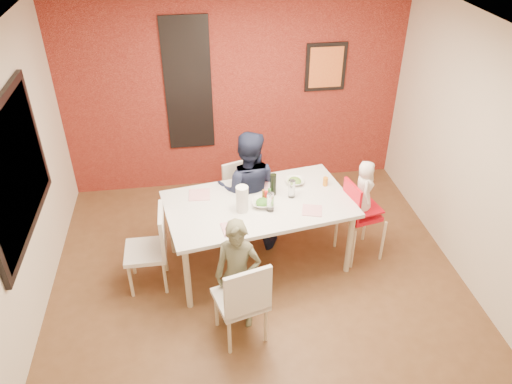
{
  "coord_description": "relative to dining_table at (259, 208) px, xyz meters",
  "views": [
    {
      "loc": [
        -0.62,
        -3.93,
        3.86
      ],
      "look_at": [
        0.0,
        0.3,
        1.05
      ],
      "focal_mm": 35.0,
      "sensor_mm": 36.0,
      "label": 1
    }
  ],
  "objects": [
    {
      "name": "glassblock_surround",
      "position": [
        -0.65,
        1.78,
        0.75
      ],
      "size": [
        0.6,
        0.03,
        1.76
      ],
      "primitive_type": "cube",
      "color": "black",
      "rests_on": "wall_back"
    },
    {
      "name": "chair_near",
      "position": [
        -0.31,
        -1.11,
        -0.21
      ],
      "size": [
        0.55,
        0.55,
        0.96
      ],
      "rotation": [
        0.0,
        0.0,
        3.4
      ],
      "color": "silver",
      "rests_on": "ground"
    },
    {
      "name": "condiment_brown",
      "position": [
        0.06,
        0.04,
        0.14
      ],
      "size": [
        0.03,
        0.03,
        0.13
      ],
      "primitive_type": "cylinder",
      "color": "brown",
      "rests_on": "dining_table"
    },
    {
      "name": "plate_near_right",
      "position": [
        0.53,
        -0.23,
        0.08
      ],
      "size": [
        0.25,
        0.25,
        0.01
      ],
      "primitive_type": "cube",
      "rotation": [
        0.0,
        0.0,
        -0.29
      ],
      "color": "white",
      "rests_on": "dining_table"
    },
    {
      "name": "plate_far_left",
      "position": [
        -0.62,
        0.23,
        0.08
      ],
      "size": [
        0.24,
        0.24,
        0.01
      ],
      "primitive_type": "cube",
      "rotation": [
        0.0,
        0.0,
        -0.04
      ],
      "color": "white",
      "rests_on": "dining_table"
    },
    {
      "name": "wine_bottle",
      "position": [
        0.18,
        0.13,
        0.2
      ],
      "size": [
        0.07,
        0.07,
        0.26
      ],
      "primitive_type": "cylinder",
      "color": "black",
      "rests_on": "dining_table"
    },
    {
      "name": "dining_table",
      "position": [
        0.0,
        0.0,
        0.0
      ],
      "size": [
        2.13,
        1.41,
        0.82
      ],
      "rotation": [
        0.0,
        0.0,
        0.17
      ],
      "color": "silver",
      "rests_on": "ground"
    },
    {
      "name": "plate_near_left",
      "position": [
        -0.32,
        -0.42,
        0.08
      ],
      "size": [
        0.25,
        0.25,
        0.01
      ],
      "primitive_type": "cube",
      "rotation": [
        0.0,
        0.0,
        0.13
      ],
      "color": "silver",
      "rests_on": "dining_table"
    },
    {
      "name": "salad_bowl_a",
      "position": [
        0.04,
        -0.06,
        0.1
      ],
      "size": [
        0.27,
        0.27,
        0.06
      ],
      "primitive_type": "imported",
      "rotation": [
        0.0,
        0.0,
        -0.16
      ],
      "color": "white",
      "rests_on": "dining_table"
    },
    {
      "name": "wall_back",
      "position": [
        -0.05,
        1.82,
        0.6
      ],
      "size": [
        4.5,
        0.02,
        2.7
      ],
      "primitive_type": "cube",
      "color": "beige",
      "rests_on": "ground"
    },
    {
      "name": "ceiling",
      "position": [
        -0.05,
        -0.43,
        1.95
      ],
      "size": [
        4.5,
        4.5,
        0.02
      ],
      "primitive_type": "cube",
      "color": "white",
      "rests_on": "wall_back"
    },
    {
      "name": "salad_bowl_b",
      "position": [
        0.46,
        0.32,
        0.1
      ],
      "size": [
        0.22,
        0.22,
        0.05
      ],
      "primitive_type": "imported",
      "rotation": [
        0.0,
        0.0,
        -0.04
      ],
      "color": "white",
      "rests_on": "dining_table"
    },
    {
      "name": "child_far",
      "position": [
        -0.07,
        0.39,
        -0.01
      ],
      "size": [
        0.81,
        0.69,
        1.47
      ],
      "primitive_type": "imported",
      "rotation": [
        0.0,
        0.0,
        2.94
      ],
      "color": "black",
      "rests_on": "ground"
    },
    {
      "name": "paper_towel_roll",
      "position": [
        -0.19,
        -0.12,
        0.22
      ],
      "size": [
        0.13,
        0.13,
        0.29
      ],
      "primitive_type": "cylinder",
      "color": "white",
      "rests_on": "dining_table"
    },
    {
      "name": "art_print_frame",
      "position": [
        1.15,
        1.78,
        0.9
      ],
      "size": [
        0.54,
        0.03,
        0.64
      ],
      "primitive_type": "cube",
      "color": "black",
      "rests_on": "wall_back"
    },
    {
      "name": "chair_far",
      "position": [
        -0.09,
        0.63,
        -0.23
      ],
      "size": [
        0.54,
        0.54,
        0.93
      ],
      "rotation": [
        0.0,
        0.0,
        0.33
      ],
      "color": "silver",
      "rests_on": "ground"
    },
    {
      "name": "sippy_cup",
      "position": [
        0.8,
        0.23,
        0.12
      ],
      "size": [
        0.06,
        0.06,
        0.1
      ],
      "primitive_type": "cylinder",
      "color": "orange",
      "rests_on": "dining_table"
    },
    {
      "name": "picture_window_frame",
      "position": [
        -2.27,
        -0.23,
        0.8
      ],
      "size": [
        0.05,
        1.7,
        1.3
      ],
      "primitive_type": "cube",
      "color": "black",
      "rests_on": "wall_left"
    },
    {
      "name": "plate_far_mid",
      "position": [
        0.06,
        0.35,
        0.08
      ],
      "size": [
        0.23,
        0.23,
        0.01
      ],
      "primitive_type": "cube",
      "rotation": [
        0.0,
        0.0,
        -0.17
      ],
      "color": "white",
      "rests_on": "dining_table"
    },
    {
      "name": "picture_window_pane",
      "position": [
        -2.25,
        -0.23,
        0.8
      ],
      "size": [
        0.02,
        1.55,
        1.15
      ],
      "primitive_type": "cube",
      "color": "black",
      "rests_on": "wall_left"
    },
    {
      "name": "brick_accent_wall",
      "position": [
        -0.05,
        1.8,
        0.6
      ],
      "size": [
        4.5,
        0.02,
        2.7
      ],
      "primitive_type": "cube",
      "color": "maroon",
      "rests_on": "ground"
    },
    {
      "name": "wine_glass_a",
      "position": [
        0.1,
        -0.17,
        0.18
      ],
      "size": [
        0.07,
        0.07,
        0.21
      ],
      "primitive_type": "cylinder",
      "color": "white",
      "rests_on": "dining_table"
    },
    {
      "name": "wine_glass_b",
      "position": [
        0.37,
        0.06,
        0.18
      ],
      "size": [
        0.07,
        0.07,
        0.21
      ],
      "primitive_type": "cylinder",
      "color": "white",
      "rests_on": "dining_table"
    },
    {
      "name": "wall_left",
      "position": [
        -2.3,
        -0.43,
        0.6
      ],
      "size": [
        0.02,
        4.5,
        2.7
      ],
      "primitive_type": "cube",
      "color": "beige",
      "rests_on": "ground"
    },
    {
      "name": "high_chair",
      "position": [
        1.13,
        -0.04,
        -0.15
      ],
      "size": [
        0.5,
        0.5,
        1.0
      ],
      "rotation": [
        0.0,
        0.0,
        1.79
      ],
      "color": "red",
      "rests_on": "ground"
    },
    {
      "name": "condiment_green",
      "position": [
        0.13,
        0.05,
        0.14
      ],
      "size": [
        0.03,
        0.03,
        0.13
      ],
      "primitive_type": "cylinder",
      "color": "#2F7226",
      "rests_on": "dining_table"
    },
    {
      "name": "glassblock_strip",
      "position": [
        -0.65,
        1.78,
        0.75
      ],
      "size": [
        0.55,
        0.03,
        1.7
      ],
      "primitive_type": "cube",
      "color": "silver",
      "rests_on": "wall_back"
    },
    {
      "name": "ground",
      "position": [
        -0.05,
        -0.43,
        -0.75
      ],
      "size": [
        4.5,
        4.5,
        0.0
      ],
      "primitive_type": "plane",
      "color": "brown",
      "rests_on": "ground"
    },
    {
      "name": "wall_right",
      "position": [
        2.2,
        -0.43,
        0.6
      ],
      "size": [
        0.02,
        4.5,
        2.7
      ],
      "primitive_type": "cube",
      "color": "beige",
      "rests_on": "ground"
    },
    {
      "name": "chair_left",
      "position": [
        -1.15,
        -0.19,
        -0.22
      ],
      "size": [
        0.44,
        0.44,
        0.94
      ],
      "rotation": [
        0.0,
        0.0,
        4.71
      ],
      "color": "silver",
      "rests_on": "ground"
    },
    {
      "name": "toddler",
      "position": [
        1.16,
        -0.03,
        0.16
      ],
      "size": [
        0.27,
        0.36,
        0.65
      ],
      "primitive_type": "imported",
      "rotation": [
        0.0,
        0.0,
        1.34
      ],
      "color": "silver",
      "rests_on": "high_chair"
    },
    {
      "name": "condiment_red",
      "position": [
        0.08,
        -0.0,
        0.14
      ],
      "size": [
        0.04,
        0.04,
        0.14
      ],
      "primitive_type": "cylinder",
      "color": "red",
      "rests_on": "dining_table"
    },
    {
      "name": "child_near",
      "position": [
        -0.33,
        -0.87,
        -0.14
      ],
      "size": [
        0.5,
        0.4,
        1.22
      ],
      "primitive_type": "imported",
      "rotation": [
        0.0,
        0.0,
        -0.27
      ],
      "color": "brown",
      "rests_on": "ground"
    },
    {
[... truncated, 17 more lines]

